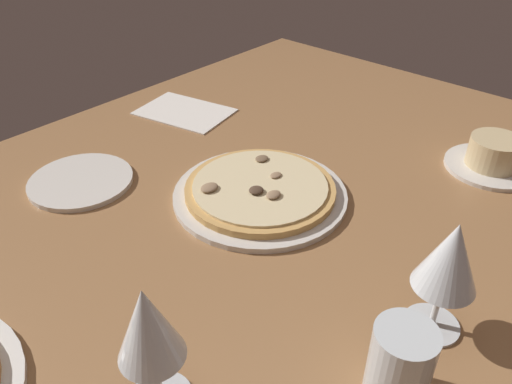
{
  "coord_description": "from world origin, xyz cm",
  "views": [
    {
      "loc": [
        47.48,
        43.28,
        52.94
      ],
      "look_at": [
        -2.62,
        -1.41,
        7.0
      ],
      "focal_mm": 35.26,
      "sensor_mm": 36.0,
      "label": 1
    }
  ],
  "objects_px": {
    "wine_glass_near": "(148,329)",
    "paper_menu": "(185,112)",
    "pizza_main": "(260,191)",
    "water_glass": "(399,369)",
    "wine_glass_far": "(450,260)",
    "ramekin_on_saucer": "(493,156)",
    "side_plate": "(81,181)"
  },
  "relations": [
    {
      "from": "ramekin_on_saucer",
      "to": "wine_glass_near",
      "type": "distance_m",
      "value": 0.72
    },
    {
      "from": "wine_glass_far",
      "to": "paper_menu",
      "type": "xyz_separation_m",
      "value": [
        -0.2,
        -0.69,
        -0.11
      ]
    },
    {
      "from": "pizza_main",
      "to": "wine_glass_near",
      "type": "height_order",
      "value": "wine_glass_near"
    },
    {
      "from": "pizza_main",
      "to": "wine_glass_near",
      "type": "relative_size",
      "value": 1.78
    },
    {
      "from": "ramekin_on_saucer",
      "to": "side_plate",
      "type": "xyz_separation_m",
      "value": [
        0.53,
        -0.52,
        -0.02
      ]
    },
    {
      "from": "paper_menu",
      "to": "wine_glass_far",
      "type": "bearing_deg",
      "value": 61.36
    },
    {
      "from": "ramekin_on_saucer",
      "to": "wine_glass_far",
      "type": "bearing_deg",
      "value": 11.57
    },
    {
      "from": "side_plate",
      "to": "paper_menu",
      "type": "relative_size",
      "value": 0.91
    },
    {
      "from": "wine_glass_far",
      "to": "paper_menu",
      "type": "relative_size",
      "value": 0.8
    },
    {
      "from": "wine_glass_far",
      "to": "paper_menu",
      "type": "height_order",
      "value": "wine_glass_far"
    },
    {
      "from": "ramekin_on_saucer",
      "to": "water_glass",
      "type": "height_order",
      "value": "water_glass"
    },
    {
      "from": "water_glass",
      "to": "paper_menu",
      "type": "height_order",
      "value": "water_glass"
    },
    {
      "from": "water_glass",
      "to": "paper_menu",
      "type": "bearing_deg",
      "value": -114.55
    },
    {
      "from": "pizza_main",
      "to": "wine_glass_far",
      "type": "height_order",
      "value": "wine_glass_far"
    },
    {
      "from": "wine_glass_far",
      "to": "wine_glass_near",
      "type": "relative_size",
      "value": 0.96
    },
    {
      "from": "ramekin_on_saucer",
      "to": "wine_glass_near",
      "type": "height_order",
      "value": "wine_glass_near"
    },
    {
      "from": "wine_glass_near",
      "to": "side_plate",
      "type": "height_order",
      "value": "wine_glass_near"
    },
    {
      "from": "pizza_main",
      "to": "water_glass",
      "type": "height_order",
      "value": "water_glass"
    },
    {
      "from": "wine_glass_near",
      "to": "water_glass",
      "type": "height_order",
      "value": "wine_glass_near"
    },
    {
      "from": "wine_glass_far",
      "to": "side_plate",
      "type": "xyz_separation_m",
      "value": [
        0.11,
        -0.61,
        -0.11
      ]
    },
    {
      "from": "pizza_main",
      "to": "side_plate",
      "type": "height_order",
      "value": "pizza_main"
    },
    {
      "from": "water_glass",
      "to": "side_plate",
      "type": "bearing_deg",
      "value": -90.44
    },
    {
      "from": "pizza_main",
      "to": "paper_menu",
      "type": "bearing_deg",
      "value": -111.52
    },
    {
      "from": "wine_glass_near",
      "to": "paper_menu",
      "type": "height_order",
      "value": "wine_glass_near"
    },
    {
      "from": "pizza_main",
      "to": "wine_glass_near",
      "type": "xyz_separation_m",
      "value": [
        0.36,
        0.17,
        0.1
      ]
    },
    {
      "from": "ramekin_on_saucer",
      "to": "wine_glass_far",
      "type": "xyz_separation_m",
      "value": [
        0.42,
        0.09,
        0.08
      ]
    },
    {
      "from": "paper_menu",
      "to": "pizza_main",
      "type": "bearing_deg",
      "value": 56.41
    },
    {
      "from": "pizza_main",
      "to": "ramekin_on_saucer",
      "type": "xyz_separation_m",
      "value": [
        -0.35,
        0.26,
        0.01
      ]
    },
    {
      "from": "pizza_main",
      "to": "ramekin_on_saucer",
      "type": "relative_size",
      "value": 1.79
    },
    {
      "from": "pizza_main",
      "to": "ramekin_on_saucer",
      "type": "bearing_deg",
      "value": 144.09
    },
    {
      "from": "water_glass",
      "to": "pizza_main",
      "type": "bearing_deg",
      "value": -117.37
    },
    {
      "from": "wine_glass_far",
      "to": "water_glass",
      "type": "xyz_separation_m",
      "value": [
        0.11,
        0.01,
        -0.07
      ]
    }
  ]
}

